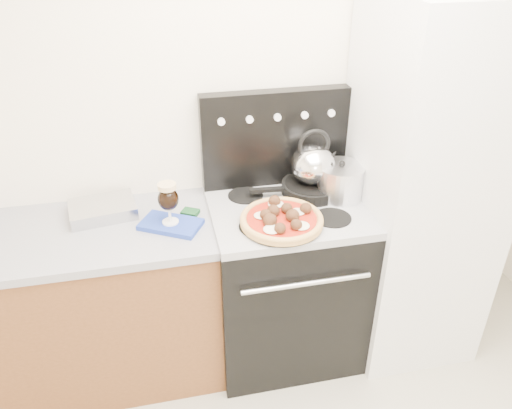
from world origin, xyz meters
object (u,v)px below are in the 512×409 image
object	(u,v)px
tea_kettle	(313,161)
stock_pot	(340,182)
beer_glass	(169,203)
skillet	(311,188)
fridge	(421,189)
base_cabinet	(72,311)
pizza	(282,218)
oven_mitt	(171,224)
stove_body	(284,283)
pizza_pan	(281,224)

from	to	relation	value
tea_kettle	stock_pot	bearing A→B (deg)	-28.20
beer_glass	tea_kettle	distance (m)	0.75
tea_kettle	skillet	bearing A→B (deg)	0.00
fridge	beer_glass	world-z (taller)	fridge
beer_glass	skillet	size ratio (longest dim) A/B	0.67
base_cabinet	pizza	distance (m)	1.18
oven_mitt	beer_glass	bearing A→B (deg)	0.00
skillet	stock_pot	xyz separation A→B (m)	(0.12, -0.07, 0.05)
base_cabinet	stock_pot	bearing A→B (deg)	0.61
stove_body	fridge	world-z (taller)	fridge
oven_mitt	pizza_pan	bearing A→B (deg)	-14.43
oven_mitt	stock_pot	size ratio (longest dim) A/B	1.23
stove_body	pizza	world-z (taller)	pizza
beer_glass	stock_pot	distance (m)	0.86
stove_body	beer_glass	world-z (taller)	beer_glass
beer_glass	tea_kettle	xyz separation A→B (m)	(0.73, 0.14, 0.07)
oven_mitt	pizza	distance (m)	0.52
skillet	tea_kettle	world-z (taller)	tea_kettle
oven_mitt	pizza	bearing A→B (deg)	-14.43
skillet	tea_kettle	xyz separation A→B (m)	(0.00, 0.00, 0.15)
base_cabinet	pizza_pan	xyz separation A→B (m)	(1.03, -0.18, 0.50)
stove_body	beer_glass	size ratio (longest dim) A/B	4.24
pizza	tea_kettle	distance (m)	0.38
pizza_pan	skillet	world-z (taller)	skillet
base_cabinet	fridge	distance (m)	1.88
fridge	skillet	bearing A→B (deg)	165.59
pizza_pan	stock_pot	world-z (taller)	stock_pot
base_cabinet	skillet	bearing A→B (deg)	4.03
skillet	beer_glass	bearing A→B (deg)	-168.97
fridge	skillet	world-z (taller)	fridge
pizza	skillet	xyz separation A→B (m)	(0.23, 0.27, -0.01)
base_cabinet	stove_body	bearing A→B (deg)	-1.30
oven_mitt	base_cabinet	bearing A→B (deg)	174.27
stove_body	pizza_pan	world-z (taller)	pizza_pan
beer_glass	pizza_pan	xyz separation A→B (m)	(0.50, -0.13, -0.10)
skillet	tea_kettle	bearing A→B (deg)	0.00
stove_body	fridge	bearing A→B (deg)	-2.05
beer_glass	pizza	distance (m)	0.52
base_cabinet	tea_kettle	bearing A→B (deg)	4.03
beer_glass	pizza_pan	world-z (taller)	beer_glass
fridge	beer_glass	distance (m)	1.27
skillet	tea_kettle	size ratio (longest dim) A/B	1.26
fridge	pizza	xyz separation A→B (m)	(-0.77, -0.13, 0.01)
pizza	base_cabinet	bearing A→B (deg)	170.00
stove_body	stock_pot	distance (m)	0.63
fridge	pizza_pan	xyz separation A→B (m)	(-0.77, -0.13, -0.02)
pizza	pizza_pan	bearing A→B (deg)	0.00
pizza_pan	stock_pot	bearing A→B (deg)	29.04
base_cabinet	beer_glass	xyz separation A→B (m)	(0.53, -0.05, 0.60)
beer_glass	pizza	bearing A→B (deg)	-14.43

